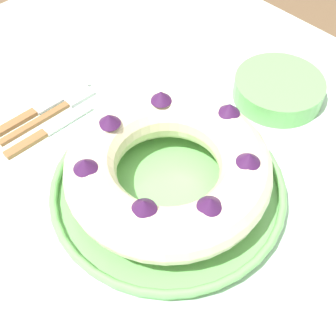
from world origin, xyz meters
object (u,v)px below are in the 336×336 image
fork (55,111)px  side_bowl (278,89)px  cake_knife (44,134)px  serving_dish (168,189)px  serving_knife (33,113)px  bundt_cake (168,168)px

fork → side_bowl: 0.39m
fork → cake_knife: size_ratio=1.12×
serving_dish → side_bowl: size_ratio=2.21×
cake_knife → serving_dish: bearing=9.4°
serving_dish → side_bowl: bearing=94.0°
serving_knife → cake_knife: bearing=-18.4°
bundt_cake → side_bowl: (-0.02, 0.29, -0.04)m
cake_knife → bundt_cake: bearing=9.4°
serving_dish → bundt_cake: 0.05m
serving_dish → fork: serving_dish is taller
side_bowl → fork: bearing=-128.0°
serving_knife → side_bowl: side_bowl is taller
serving_dish → side_bowl: 0.29m
bundt_cake → cake_knife: bearing=-164.3°
bundt_cake → serving_knife: bearing=-170.1°
bundt_cake → side_bowl: bundt_cake is taller
serving_knife → side_bowl: (0.27, 0.34, 0.02)m
fork → side_bowl: bearing=52.3°
serving_dish → fork: bearing=-175.5°
cake_knife → side_bowl: bearing=52.9°
cake_knife → side_bowl: size_ratio=1.07×
fork → serving_knife: 0.04m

